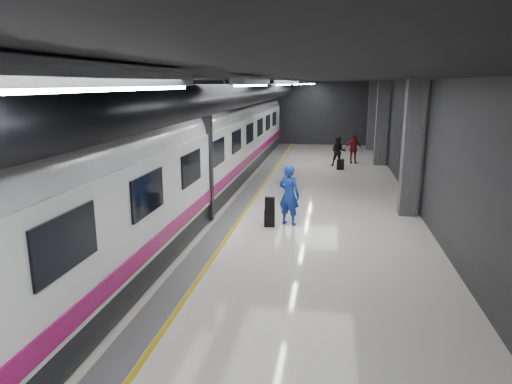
{
  "coord_description": "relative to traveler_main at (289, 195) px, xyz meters",
  "views": [
    {
      "loc": [
        1.93,
        -13.67,
        4.37
      ],
      "look_at": [
        -0.08,
        -1.54,
        1.44
      ],
      "focal_mm": 32.0,
      "sensor_mm": 36.0,
      "label": 1
    }
  ],
  "objects": [
    {
      "name": "train",
      "position": [
        -3.93,
        -0.21,
        1.11
      ],
      "size": [
        3.05,
        38.0,
        4.05
      ],
      "color": "black",
      "rests_on": "ground"
    },
    {
      "name": "shoulder_bag",
      "position": [
        -0.56,
        -0.37,
        -0.21
      ],
      "size": [
        0.33,
        0.21,
        0.42
      ],
      "primitive_type": "cube",
      "rotation": [
        0.0,
        0.0,
        0.14
      ],
      "color": "black",
      "rests_on": "suitcase_main"
    },
    {
      "name": "traveler_far_b",
      "position": [
        2.48,
        12.0,
        -0.14
      ],
      "size": [
        1.01,
        0.56,
        1.63
      ],
      "primitive_type": "imported",
      "rotation": [
        0.0,
        0.0,
        0.17
      ],
      "color": "maroon",
      "rests_on": "ground"
    },
    {
      "name": "traveler_main",
      "position": [
        0.0,
        0.0,
        0.0
      ],
      "size": [
        0.82,
        0.69,
        1.92
      ],
      "primitive_type": "imported",
      "rotation": [
        0.0,
        0.0,
        2.75
      ],
      "color": "blue",
      "rests_on": "ground"
    },
    {
      "name": "platform_hall",
      "position": [
        -0.97,
        0.75,
        2.58
      ],
      "size": [
        10.02,
        40.02,
        4.51
      ],
      "color": "black",
      "rests_on": "ground"
    },
    {
      "name": "traveler_far_a",
      "position": [
        1.64,
        10.84,
        -0.15
      ],
      "size": [
        0.81,
        0.63,
        1.63
      ],
      "primitive_type": "imported",
      "rotation": [
        0.0,
        0.0,
        -0.02
      ],
      "color": "black",
      "rests_on": "ground"
    },
    {
      "name": "suitcase_main",
      "position": [
        -0.57,
        -0.33,
        -0.69
      ],
      "size": [
        0.35,
        0.24,
        0.54
      ],
      "primitive_type": "cube",
      "rotation": [
        0.0,
        0.0,
        0.09
      ],
      "color": "black",
      "rests_on": "ground"
    },
    {
      "name": "suitcase_far",
      "position": [
        1.76,
        9.89,
        -0.69
      ],
      "size": [
        0.38,
        0.25,
        0.54
      ],
      "primitive_type": "cube",
      "rotation": [
        0.0,
        0.0,
        0.04
      ],
      "color": "black",
      "rests_on": "ground"
    },
    {
      "name": "ground",
      "position": [
        -0.68,
        -0.21,
        -0.96
      ],
      "size": [
        40.0,
        40.0,
        0.0
      ],
      "primitive_type": "plane",
      "color": "white",
      "rests_on": "ground"
    }
  ]
}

